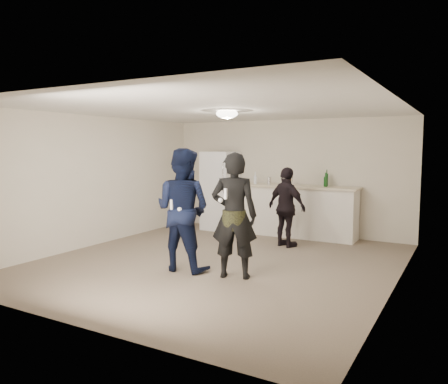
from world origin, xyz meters
The scene contains 21 objects.
floor centered at (0.00, 0.00, 0.00)m, with size 6.00×6.00×0.00m, color #6B5B4C.
ceiling centered at (0.00, 0.00, 2.50)m, with size 6.00×6.00×0.00m, color silver.
wall_back centered at (0.00, 3.00, 1.25)m, with size 6.00×6.00×0.00m, color beige.
wall_front centered at (0.00, -3.00, 1.25)m, with size 6.00×6.00×0.00m, color beige.
wall_left centered at (-2.75, 0.00, 1.25)m, with size 6.00×6.00×0.00m, color beige.
wall_right centered at (2.75, 0.00, 1.25)m, with size 6.00×6.00×0.00m, color beige.
counter centered at (0.33, 2.67, 0.53)m, with size 2.60×0.56×1.05m, color white.
counter_top centered at (0.33, 2.67, 1.07)m, with size 2.68×0.64×0.04m, color beige.
fridge centered at (-1.46, 2.60, 0.90)m, with size 0.70×0.70×1.80m, color white.
fridge_handle centered at (-1.18, 2.23, 1.30)m, with size 0.02×0.02×0.60m, color silver.
ceiling_dome centered at (0.00, 0.30, 2.45)m, with size 0.36×0.36×0.16m, color white.
shaker centered at (-0.24, 2.63, 1.18)m, with size 0.08×0.08×0.17m, color silver.
man centered at (-0.25, -0.65, 0.94)m, with size 0.91×0.71×1.88m, color #0F1A3F.
woman centered at (0.63, -0.62, 0.91)m, with size 0.67×0.44×1.83m, color black.
camo_shorts centered at (0.63, -0.62, 0.85)m, with size 0.34×0.34×0.28m, color #343A1A.
spectator centered at (0.56, 1.64, 0.76)m, with size 0.89×0.37×1.52m, color black.
remote_man centered at (-0.25, -0.93, 1.05)m, with size 0.04×0.04×0.15m, color white.
nunchuk_man centered at (-0.13, -0.90, 0.98)m, with size 0.07×0.07×0.07m, color white.
remote_woman centered at (0.63, -0.87, 1.25)m, with size 0.04×0.04×0.15m, color white.
nunchuk_woman centered at (0.53, -0.84, 1.15)m, with size 0.07×0.07×0.07m, color white.
bottle_cluster centered at (0.44, 2.68, 1.20)m, with size 1.62×0.33×0.26m.
Camera 1 is at (3.57, -6.11, 1.88)m, focal length 35.00 mm.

